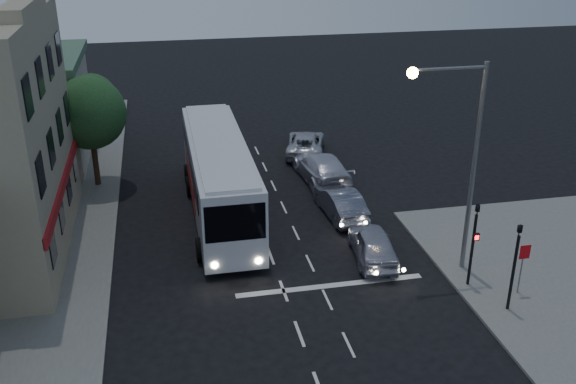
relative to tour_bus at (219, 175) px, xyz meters
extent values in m
plane|color=black|center=(1.76, -9.85, -2.19)|extent=(120.00, 120.00, 0.00)
cube|color=silver|center=(1.76, -10.85, -2.18)|extent=(0.12, 1.60, 0.01)
cube|color=silver|center=(1.76, -7.85, -2.18)|extent=(0.12, 1.60, 0.01)
cube|color=silver|center=(1.76, -4.85, -2.18)|extent=(0.12, 1.60, 0.01)
cube|color=silver|center=(1.76, -1.85, -2.18)|extent=(0.12, 1.60, 0.01)
cube|color=silver|center=(1.76, 1.15, -2.18)|extent=(0.12, 1.60, 0.01)
cube|color=silver|center=(1.76, 4.15, -2.18)|extent=(0.12, 1.60, 0.01)
cube|color=silver|center=(1.76, 7.15, -2.18)|extent=(0.12, 1.60, 0.01)
cube|color=silver|center=(3.36, -11.85, -2.18)|extent=(0.10, 1.50, 0.01)
cube|color=silver|center=(3.36, -8.85, -2.18)|extent=(0.10, 1.50, 0.01)
cube|color=silver|center=(3.36, -5.85, -2.18)|extent=(0.10, 1.50, 0.01)
cube|color=silver|center=(3.36, -2.85, -2.18)|extent=(0.10, 1.50, 0.01)
cube|color=silver|center=(3.36, 0.15, -2.18)|extent=(0.10, 1.50, 0.01)
cube|color=silver|center=(3.36, 3.15, -2.18)|extent=(0.10, 1.50, 0.01)
cube|color=silver|center=(3.36, 6.15, -2.18)|extent=(0.10, 1.50, 0.01)
cube|color=silver|center=(3.36, 9.15, -2.18)|extent=(0.10, 1.50, 0.01)
cube|color=silver|center=(3.76, -7.85, -2.18)|extent=(8.00, 0.35, 0.01)
cube|color=silver|center=(0.00, 0.00, -0.05)|extent=(2.77, 13.17, 3.51)
cube|color=silver|center=(0.00, 0.00, 1.76)|extent=(2.33, 12.73, 0.20)
cube|color=black|center=(0.00, -6.53, 0.50)|extent=(2.52, 0.14, 1.65)
cube|color=black|center=(1.38, 0.55, 0.66)|extent=(0.06, 10.97, 0.99)
cube|color=black|center=(-1.38, 0.55, 0.66)|extent=(0.06, 10.97, 0.99)
cube|color=red|center=(1.39, 1.10, -0.54)|extent=(0.04, 6.04, 1.54)
cube|color=red|center=(-1.39, 1.10, -0.54)|extent=(0.04, 6.04, 1.54)
cylinder|color=black|center=(-1.37, -4.61, -1.64)|extent=(0.39, 1.10, 1.10)
cylinder|color=black|center=(1.37, -4.61, -1.64)|extent=(0.39, 1.10, 1.10)
cylinder|color=black|center=(-1.37, 2.74, -1.64)|extent=(0.39, 1.10, 1.10)
cylinder|color=black|center=(1.37, 2.74, -1.64)|extent=(0.39, 1.10, 1.10)
cylinder|color=black|center=(-1.37, 4.61, -1.64)|extent=(0.39, 1.10, 1.10)
cylinder|color=black|center=(1.37, 4.61, -1.64)|extent=(0.39, 1.10, 1.10)
cylinder|color=#FFF2CC|center=(-0.93, -6.61, -1.37)|extent=(0.29, 0.06, 0.29)
cylinder|color=#FFF2CC|center=(0.93, -6.61, -1.37)|extent=(0.29, 0.06, 0.29)
imported|color=#B9B9C8|center=(6.19, -6.05, -1.45)|extent=(2.25, 4.50, 1.47)
imported|color=slate|center=(6.00, -1.41, -1.45)|extent=(1.88, 4.59, 1.48)
imported|color=silver|center=(6.24, 3.32, -1.37)|extent=(2.67, 5.77, 1.63)
imported|color=silver|center=(6.36, 8.01, -1.49)|extent=(3.58, 5.44, 1.39)
cylinder|color=black|center=(9.36, -9.05, -0.47)|extent=(0.12, 0.12, 3.20)
imported|color=black|center=(9.36, -9.05, 1.58)|extent=(0.15, 0.18, 0.90)
cube|color=black|center=(9.36, -9.23, 0.23)|extent=(0.25, 0.12, 0.30)
cube|color=#FF0C0C|center=(9.36, -9.30, 0.23)|extent=(0.16, 0.02, 0.18)
cylinder|color=black|center=(10.06, -11.05, -0.47)|extent=(0.12, 0.12, 3.20)
imported|color=black|center=(10.06, -11.05, 1.58)|extent=(0.18, 0.15, 0.90)
cylinder|color=slate|center=(11.06, -10.05, -1.07)|extent=(0.06, 0.06, 2.00)
cube|color=red|center=(11.06, -10.12, -0.17)|extent=(0.45, 0.03, 0.60)
cylinder|color=slate|center=(9.76, -7.65, 2.43)|extent=(0.20, 0.20, 9.00)
cylinder|color=slate|center=(8.26, -7.65, 6.73)|extent=(3.00, 0.12, 0.12)
sphere|color=#FFBF59|center=(6.76, -7.65, 6.63)|extent=(0.44, 0.44, 0.44)
cube|color=tan|center=(-7.74, -1.85, 8.18)|extent=(1.00, 12.00, 0.50)
cube|color=tan|center=(-7.74, -1.85, 8.68)|extent=(1.00, 6.00, 0.50)
cube|color=#A6161B|center=(-7.19, -1.85, 0.93)|extent=(0.15, 12.00, 0.50)
cube|color=black|center=(-7.22, -6.35, 0.13)|extent=(0.06, 1.30, 1.50)
cube|color=black|center=(-7.22, -3.35, 0.13)|extent=(0.06, 1.30, 1.50)
cube|color=black|center=(-7.22, -0.35, 0.13)|extent=(0.06, 1.30, 1.50)
cube|color=black|center=(-7.22, 2.65, 0.13)|extent=(0.06, 1.30, 1.50)
cube|color=black|center=(-7.22, -6.35, 3.13)|extent=(0.06, 1.30, 1.50)
cube|color=black|center=(-7.22, -3.35, 3.13)|extent=(0.06, 1.30, 1.50)
cube|color=black|center=(-7.22, -0.35, 3.13)|extent=(0.06, 1.30, 1.50)
cube|color=black|center=(-7.22, 2.65, 3.13)|extent=(0.06, 1.30, 1.50)
cube|color=black|center=(-7.22, -6.35, 6.13)|extent=(0.06, 1.30, 1.50)
cube|color=black|center=(-7.22, -3.35, 6.13)|extent=(0.06, 1.30, 1.50)
cube|color=black|center=(-7.22, -0.35, 6.13)|extent=(0.06, 1.30, 1.50)
cube|color=black|center=(-7.22, 2.65, 6.13)|extent=(0.06, 1.30, 1.50)
cube|color=gray|center=(-11.74, 10.15, 0.93)|extent=(9.00, 9.00, 6.00)
cylinder|color=black|center=(-6.44, 5.15, -0.67)|extent=(0.32, 0.32, 2.80)
sphere|color=#144119|center=(-6.44, 5.15, 2.13)|extent=(4.00, 4.00, 4.00)
sphere|color=#3A6536|center=(-6.24, 5.75, 2.83)|extent=(2.60, 2.60, 2.60)
sphere|color=#144119|center=(-6.74, 4.55, 2.53)|extent=(2.40, 2.40, 2.40)
camera|label=1|loc=(-2.62, -30.03, 12.17)|focal=40.00mm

